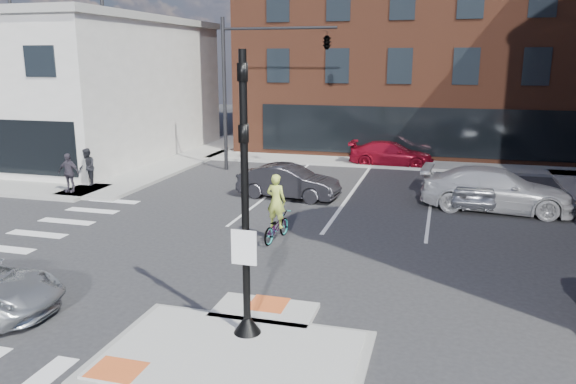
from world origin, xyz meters
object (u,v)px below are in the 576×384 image
(pedestrian_a, at_px, (87,167))
(bg_car_red, at_px, (391,154))
(white_pickup, at_px, (496,190))
(pedestrian_b, at_px, (69,173))
(bg_car_dark, at_px, (289,182))
(cyclist, at_px, (276,218))
(bg_car_silver, at_px, (472,183))

(pedestrian_a, bearing_deg, bg_car_red, 77.67)
(white_pickup, bearing_deg, pedestrian_b, 101.93)
(bg_car_dark, relative_size, bg_car_red, 0.93)
(bg_car_red, height_order, cyclist, cyclist)
(pedestrian_a, bearing_deg, white_pickup, 44.82)
(white_pickup, distance_m, bg_car_dark, 8.51)
(white_pickup, xyz_separation_m, pedestrian_a, (-18.00, -1.00, 0.17))
(cyclist, height_order, pedestrian_b, cyclist)
(cyclist, relative_size, pedestrian_b, 1.31)
(bg_car_silver, distance_m, pedestrian_b, 17.47)
(pedestrian_b, bearing_deg, bg_car_silver, 10.34)
(pedestrian_a, bearing_deg, bg_car_dark, 46.07)
(cyclist, xyz_separation_m, pedestrian_b, (-10.67, 3.64, 0.25))
(bg_car_silver, xyz_separation_m, pedestrian_b, (-17.12, -3.50, 0.21))
(white_pickup, bearing_deg, cyclist, 133.74)
(white_pickup, xyz_separation_m, bg_car_dark, (-8.50, -0.26, -0.12))
(bg_car_silver, distance_m, cyclist, 9.62)
(white_pickup, xyz_separation_m, pedestrian_b, (-18.00, -2.36, 0.17))
(cyclist, relative_size, pedestrian_a, 1.30)
(white_pickup, relative_size, pedestrian_b, 3.37)
(white_pickup, relative_size, cyclist, 2.58)
(cyclist, height_order, pedestrian_a, cyclist)
(bg_car_dark, relative_size, pedestrian_a, 2.52)
(bg_car_silver, distance_m, bg_car_red, 8.40)
(white_pickup, height_order, pedestrian_a, pedestrian_a)
(bg_car_silver, height_order, bg_car_red, bg_car_silver)
(bg_car_red, bearing_deg, pedestrian_b, 130.90)
(bg_car_red, bearing_deg, pedestrian_a, 127.19)
(cyclist, bearing_deg, bg_car_silver, -123.97)
(bg_car_dark, bearing_deg, cyclist, -162.50)
(bg_car_silver, bearing_deg, pedestrian_b, 11.19)
(pedestrian_b, bearing_deg, bg_car_red, 38.52)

